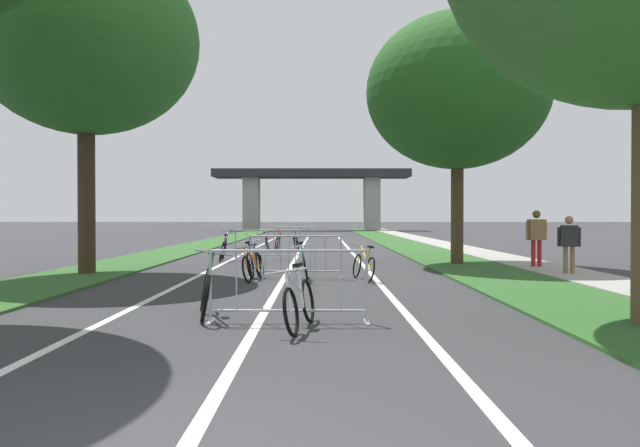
{
  "coord_description": "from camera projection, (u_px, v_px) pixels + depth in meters",
  "views": [
    {
      "loc": [
        0.88,
        -3.4,
        1.52
      ],
      "look_at": [
        0.83,
        25.46,
        1.16
      ],
      "focal_mm": 33.09,
      "sensor_mm": 36.0,
      "label": 1
    }
  ],
  "objects": [
    {
      "name": "grass_verge_right",
      "position": [
        400.0,
        243.0,
        32.42
      ],
      "size": [
        2.43,
        70.92,
        0.05
      ],
      "primitive_type": "cube",
      "color": "#2D5B26",
      "rests_on": "ground"
    },
    {
      "name": "bicycle_red_4",
      "position": [
        279.0,
        242.0,
        25.91
      ],
      "size": [
        0.43,
        1.68,
        0.95
      ],
      "rotation": [
        0.0,
        0.0,
        -0.05
      ],
      "color": "black",
      "rests_on": "ground"
    },
    {
      "name": "bicycle_black_2",
      "position": [
        297.0,
        242.0,
        26.94
      ],
      "size": [
        0.62,
        1.58,
        0.92
      ],
      "rotation": [
        0.0,
        0.0,
        0.16
      ],
      "color": "black",
      "rests_on": "ground"
    },
    {
      "name": "pedestrian_strolling",
      "position": [
        570.0,
        240.0,
        14.83
      ],
      "size": [
        0.54,
        0.36,
        1.53
      ],
      "rotation": [
        0.0,
        0.0,
        -0.29
      ],
      "color": "olive",
      "rests_on": "ground"
    },
    {
      "name": "bicycle_blue_5",
      "position": [
        255.0,
        262.0,
        14.78
      ],
      "size": [
        0.51,
        1.66,
        0.93
      ],
      "rotation": [
        0.0,
        0.0,
        -0.07
      ],
      "color": "black",
      "rests_on": "ground"
    },
    {
      "name": "crowd_barrier_nearest",
      "position": [
        289.0,
        287.0,
        8.35
      ],
      "size": [
        2.28,
        0.45,
        1.05
      ],
      "rotation": [
        0.0,
        0.0,
        -0.0
      ],
      "color": "#ADADB2",
      "rests_on": "ground"
    },
    {
      "name": "bicycle_teal_9",
      "position": [
        306.0,
        265.0,
        13.99
      ],
      "size": [
        0.53,
        1.69,
        0.91
      ],
      "rotation": [
        0.0,
        0.0,
        3.17
      ],
      "color": "black",
      "rests_on": "ground"
    },
    {
      "name": "bicycle_green_3",
      "position": [
        207.0,
        291.0,
        8.89
      ],
      "size": [
        0.72,
        1.76,
        1.06
      ],
      "rotation": [
        0.0,
        0.0,
        3.34
      ],
      "color": "black",
      "rests_on": "ground"
    },
    {
      "name": "bicycle_orange_7",
      "position": [
        254.0,
        266.0,
        13.82
      ],
      "size": [
        0.63,
        1.72,
        0.87
      ],
      "rotation": [
        0.0,
        0.0,
        2.99
      ],
      "color": "black",
      "rests_on": "ground"
    },
    {
      "name": "pedestrian_with_backpack",
      "position": [
        537.0,
        233.0,
        16.84
      ],
      "size": [
        0.61,
        0.31,
        1.69
      ],
      "rotation": [
        0.0,
        0.0,
        3.22
      ],
      "color": "#B21E1E",
      "rests_on": "ground"
    },
    {
      "name": "bicycle_purple_1",
      "position": [
        224.0,
        250.0,
        19.86
      ],
      "size": [
        0.55,
        1.69,
        1.04
      ],
      "rotation": [
        0.0,
        0.0,
        0.08
      ],
      "color": "black",
      "rests_on": "ground"
    },
    {
      "name": "lane_stripe_left_lane",
      "position": [
        245.0,
        253.0,
        23.93
      ],
      "size": [
        0.14,
        41.03,
        0.01
      ],
      "primitive_type": "cube",
      "color": "silver",
      "rests_on": "ground"
    },
    {
      "name": "lane_stripe_right_lane",
      "position": [
        354.0,
        253.0,
        23.93
      ],
      "size": [
        0.14,
        41.03,
        0.01
      ],
      "primitive_type": "cube",
      "color": "silver",
      "rests_on": "ground"
    },
    {
      "name": "crowd_barrier_third",
      "position": [
        269.0,
        245.0,
        20.39
      ],
      "size": [
        2.3,
        0.52,
        1.05
      ],
      "rotation": [
        0.0,
        0.0,
        0.04
      ],
      "color": "#ADADB2",
      "rests_on": "ground"
    },
    {
      "name": "crowd_barrier_fourth",
      "position": [
        299.0,
        238.0,
        26.4
      ],
      "size": [
        2.28,
        0.44,
        1.05
      ],
      "rotation": [
        0.0,
        0.0,
        -0.0
      ],
      "color": "#ADADB2",
      "rests_on": "ground"
    },
    {
      "name": "lane_stripe_center",
      "position": [
        299.0,
        253.0,
        23.93
      ],
      "size": [
        0.14,
        41.03,
        0.01
      ],
      "primitive_type": "cube",
      "color": "silver",
      "rests_on": "ground"
    },
    {
      "name": "bicycle_yellow_6",
      "position": [
        365.0,
        266.0,
        13.92
      ],
      "size": [
        0.51,
        1.69,
        0.84
      ],
      "rotation": [
        0.0,
        0.0,
        0.21
      ],
      "color": "black",
      "rests_on": "ground"
    },
    {
      "name": "tree_left_oak_near",
      "position": [
        87.0,
        40.0,
        15.2
      ],
      "size": [
        5.78,
        5.78,
        8.56
      ],
      "color": "#3D2D1E",
      "rests_on": "ground"
    },
    {
      "name": "overpass_bridge",
      "position": [
        313.0,
        185.0,
        61.96
      ],
      "size": [
        20.48,
        4.13,
        6.39
      ],
      "color": "#2D2D30",
      "rests_on": "ground"
    },
    {
      "name": "crowd_barrier_second",
      "position": [
        296.0,
        257.0,
        14.37
      ],
      "size": [
        2.3,
        0.53,
        1.05
      ],
      "rotation": [
        0.0,
        0.0,
        -0.04
      ],
      "color": "#ADADB2",
      "rests_on": "ground"
    },
    {
      "name": "bicycle_silver_0",
      "position": [
        268.0,
        242.0,
        26.82
      ],
      "size": [
        0.48,
        1.72,
        0.9
      ],
      "rotation": [
        0.0,
        0.0,
        0.05
      ],
      "color": "black",
      "rests_on": "ground"
    },
    {
      "name": "grass_verge_left",
      "position": [
        210.0,
        243.0,
        32.44
      ],
      "size": [
        2.43,
        70.92,
        0.05
      ],
      "primitive_type": "cube",
      "color": "#2D5B26",
      "rests_on": "ground"
    },
    {
      "name": "sidewalk_path_right",
      "position": [
        438.0,
        243.0,
        32.42
      ],
      "size": [
        1.68,
        70.92,
        0.08
      ],
      "primitive_type": "cube",
      "color": "#9E9B93",
      "rests_on": "ground"
    },
    {
      "name": "bicycle_white_8",
      "position": [
        300.0,
        303.0,
        7.91
      ],
      "size": [
        0.66,
        1.64,
        0.88
      ],
      "rotation": [
        0.0,
        0.0,
        2.95
      ],
      "color": "black",
      "rests_on": "ground"
    },
    {
      "name": "tree_right_oak_mid",
      "position": [
        458.0,
        92.0,
        18.22
      ],
      "size": [
        5.65,
        5.65,
        7.79
      ],
      "color": "#4C3823",
      "rests_on": "ground"
    }
  ]
}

